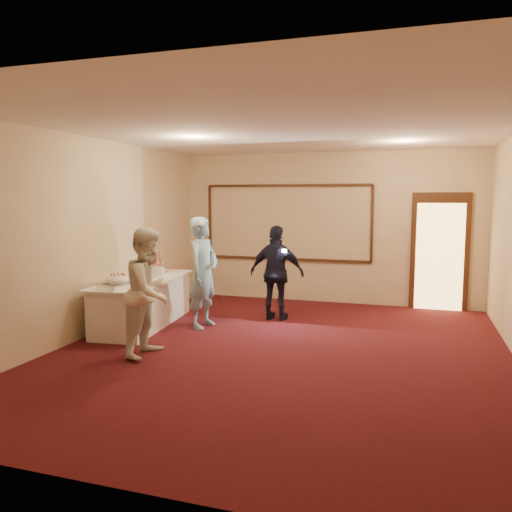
{
  "coord_description": "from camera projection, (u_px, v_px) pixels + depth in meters",
  "views": [
    {
      "loc": [
        1.67,
        -6.42,
        2.08
      ],
      "look_at": [
        -0.77,
        1.3,
        1.15
      ],
      "focal_mm": 35.0,
      "sensor_mm": 36.0,
      "label": 1
    }
  ],
  "objects": [
    {
      "name": "pavlova_tray",
      "position": [
        118.0,
        282.0,
        7.36
      ],
      "size": [
        0.49,
        0.6,
        0.2
      ],
      "color": "silver",
      "rests_on": "buffet_table"
    },
    {
      "name": "cupcake_stand",
      "position": [
        159.0,
        264.0,
        8.96
      ],
      "size": [
        0.28,
        0.28,
        0.42
      ],
      "color": "#E14444",
      "rests_on": "buffet_table"
    },
    {
      "name": "room_walls",
      "position": [
        282.0,
        203.0,
        6.59
      ],
      "size": [
        6.04,
        7.04,
        3.02
      ],
      "color": "beige",
      "rests_on": "floor"
    },
    {
      "name": "wall_molding",
      "position": [
        287.0,
        222.0,
        10.17
      ],
      "size": [
        3.45,
        0.04,
        1.55
      ],
      "color": "#382011",
      "rests_on": "room_walls"
    },
    {
      "name": "doorway",
      "position": [
        440.0,
        253.0,
        9.33
      ],
      "size": [
        1.05,
        0.07,
        2.2
      ],
      "color": "#382011",
      "rests_on": "floor"
    },
    {
      "name": "buffet_table",
      "position": [
        143.0,
        302.0,
        8.22
      ],
      "size": [
        1.15,
        2.43,
        0.77
      ],
      "color": "white",
      "rests_on": "floor"
    },
    {
      "name": "man",
      "position": [
        203.0,
        272.0,
        8.06
      ],
      "size": [
        0.52,
        0.71,
        1.79
      ],
      "primitive_type": "imported",
      "rotation": [
        0.0,
        0.0,
        1.42
      ],
      "color": "#7FB1C8",
      "rests_on": "floor"
    },
    {
      "name": "plate_stack_b",
      "position": [
        158.0,
        272.0,
        8.39
      ],
      "size": [
        0.2,
        0.2,
        0.17
      ],
      "color": "white",
      "rests_on": "buffet_table"
    },
    {
      "name": "woman",
      "position": [
        150.0,
        292.0,
        6.62
      ],
      "size": [
        0.67,
        0.85,
        1.7
      ],
      "primitive_type": "imported",
      "rotation": [
        0.0,
        0.0,
        1.54
      ],
      "color": "white",
      "rests_on": "floor"
    },
    {
      "name": "floor",
      "position": [
        281.0,
        352.0,
        6.82
      ],
      "size": [
        7.0,
        7.0,
        0.0
      ],
      "primitive_type": "plane",
      "color": "black",
      "rests_on": "ground"
    },
    {
      "name": "guest",
      "position": [
        277.0,
        273.0,
        8.55
      ],
      "size": [
        0.98,
        0.46,
        1.63
      ],
      "primitive_type": "imported",
      "rotation": [
        0.0,
        0.0,
        3.08
      ],
      "color": "black",
      "rests_on": "floor"
    },
    {
      "name": "tart",
      "position": [
        145.0,
        281.0,
        7.86
      ],
      "size": [
        0.29,
        0.29,
        0.06
      ],
      "color": "white",
      "rests_on": "buffet_table"
    },
    {
      "name": "camera_flash",
      "position": [
        284.0,
        251.0,
        8.31
      ],
      "size": [
        0.08,
        0.05,
        0.05
      ],
      "primitive_type": "cube",
      "rotation": [
        0.0,
        0.0,
        0.14
      ],
      "color": "white",
      "rests_on": "guest"
    },
    {
      "name": "plate_stack_a",
      "position": [
        144.0,
        274.0,
        8.22
      ],
      "size": [
        0.18,
        0.18,
        0.15
      ],
      "color": "white",
      "rests_on": "buffet_table"
    }
  ]
}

